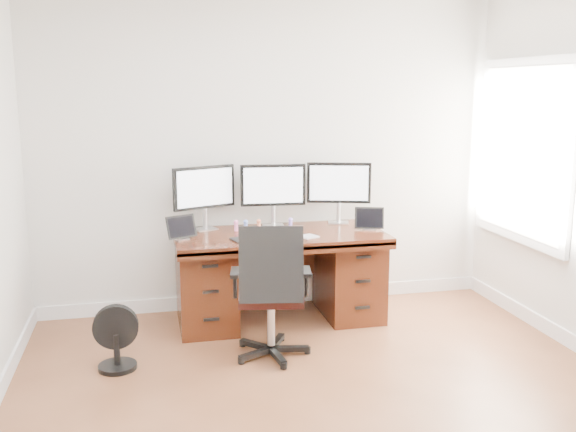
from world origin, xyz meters
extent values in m
plane|color=brown|center=(0.00, 0.00, 0.00)|extent=(4.50, 4.50, 0.00)
cube|color=silver|center=(0.00, 2.25, 1.35)|extent=(4.00, 0.10, 2.70)
cube|color=white|center=(1.97, 1.50, 1.40)|extent=(0.04, 1.30, 1.50)
cube|color=white|center=(1.95, 1.50, 1.40)|extent=(0.01, 1.15, 1.35)
cube|color=#401A0C|center=(0.00, 1.80, 0.72)|extent=(1.70, 0.80, 0.05)
cube|color=#401A0C|center=(-0.60, 1.83, 0.35)|extent=(0.45, 0.70, 0.70)
cube|color=#401A0C|center=(0.60, 1.83, 0.35)|extent=(0.45, 0.70, 0.70)
cube|color=black|center=(0.00, 2.10, 0.50)|extent=(0.74, 0.03, 0.40)
cylinder|color=black|center=(-0.21, 1.13, 0.04)|extent=(0.62, 0.62, 0.08)
cylinder|color=silver|center=(-0.21, 1.13, 0.27)|extent=(0.06, 0.06, 0.38)
cube|color=black|center=(-0.21, 1.13, 0.45)|extent=(0.53, 0.51, 0.07)
cube|color=black|center=(-0.25, 0.93, 0.74)|extent=(0.44, 0.13, 0.52)
cube|color=black|center=(-0.46, 1.18, 0.62)|extent=(0.10, 0.23, 0.03)
cube|color=black|center=(0.04, 1.08, 0.62)|extent=(0.10, 0.23, 0.03)
cylinder|color=black|center=(-1.29, 1.13, 0.02)|extent=(0.26, 0.26, 0.03)
cylinder|color=black|center=(-1.29, 1.13, 0.14)|extent=(0.04, 0.04, 0.22)
cylinder|color=black|center=(-1.29, 1.13, 0.30)|extent=(0.31, 0.07, 0.31)
cube|color=silver|center=(-0.58, 2.07, 0.76)|extent=(0.22, 0.20, 0.01)
cylinder|color=silver|center=(-0.58, 2.07, 0.84)|extent=(0.04, 0.04, 0.18)
cube|color=black|center=(-0.58, 2.07, 1.10)|extent=(0.52, 0.24, 0.35)
cube|color=white|center=(-0.57, 2.05, 1.10)|extent=(0.46, 0.19, 0.30)
cube|color=silver|center=(0.00, 2.07, 0.76)|extent=(0.19, 0.15, 0.01)
cylinder|color=silver|center=(0.00, 2.07, 0.84)|extent=(0.04, 0.04, 0.18)
cube|color=black|center=(0.00, 2.07, 1.10)|extent=(0.55, 0.08, 0.35)
cube|color=white|center=(0.00, 2.05, 1.10)|extent=(0.50, 0.04, 0.30)
cube|color=silver|center=(0.58, 2.07, 0.76)|extent=(0.21, 0.19, 0.01)
cylinder|color=silver|center=(0.58, 2.07, 0.84)|extent=(0.04, 0.04, 0.18)
cube|color=black|center=(0.58, 2.07, 1.10)|extent=(0.54, 0.19, 0.35)
cube|color=white|center=(0.57, 2.05, 1.10)|extent=(0.48, 0.15, 0.30)
cube|color=silver|center=(-0.79, 1.75, 0.76)|extent=(0.12, 0.11, 0.01)
cube|color=black|center=(-0.79, 1.75, 0.85)|extent=(0.25, 0.16, 0.17)
cube|color=silver|center=(0.75, 1.75, 0.76)|extent=(0.12, 0.11, 0.01)
cube|color=black|center=(0.75, 1.75, 0.85)|extent=(0.25, 0.14, 0.17)
cube|color=white|center=(0.03, 1.61, 0.76)|extent=(0.28, 0.18, 0.01)
cube|color=silver|center=(0.19, 1.61, 0.76)|extent=(0.17, 0.17, 0.01)
cube|color=black|center=(-0.29, 1.64, 0.76)|extent=(0.28, 0.21, 0.01)
cube|color=black|center=(0.03, 1.81, 0.76)|extent=(0.15, 0.09, 0.01)
cylinder|color=pink|center=(-0.34, 1.95, 0.78)|extent=(0.03, 0.03, 0.06)
sphere|color=pink|center=(-0.34, 1.95, 0.82)|extent=(0.04, 0.04, 0.04)
cylinder|color=#6380D7|center=(-0.26, 1.95, 0.78)|extent=(0.03, 0.03, 0.06)
sphere|color=#6380D7|center=(-0.26, 1.95, 0.82)|extent=(0.04, 0.04, 0.04)
cylinder|color=#E57850|center=(-0.15, 1.95, 0.78)|extent=(0.03, 0.03, 0.06)
sphere|color=#E57850|center=(-0.15, 1.95, 0.82)|extent=(0.04, 0.04, 0.04)
cylinder|color=#9172E1|center=(0.12, 1.95, 0.78)|extent=(0.03, 0.03, 0.06)
sphere|color=#9172E1|center=(0.12, 1.95, 0.82)|extent=(0.04, 0.04, 0.04)
camera|label=1|loc=(-1.06, -3.17, 1.91)|focal=40.00mm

